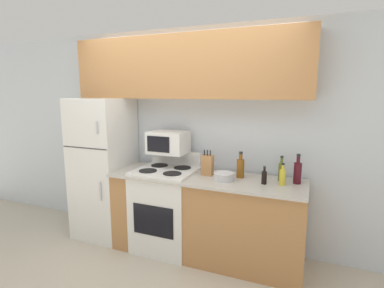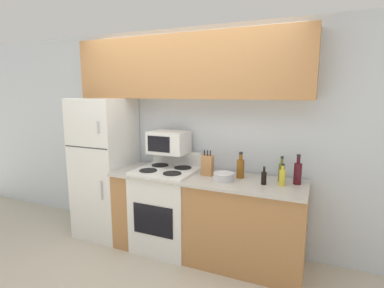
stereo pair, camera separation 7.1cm
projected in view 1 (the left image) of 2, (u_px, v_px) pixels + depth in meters
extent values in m
plane|color=beige|center=(168.00, 262.00, 3.24)|extent=(12.00, 12.00, 0.00)
cube|color=silver|center=(191.00, 137.00, 3.63)|extent=(8.00, 0.05, 2.55)
cube|color=#B27A47|center=(206.00, 217.00, 3.32)|extent=(2.10, 0.61, 0.89)
cube|color=#BCB7AD|center=(205.00, 178.00, 3.22)|extent=(2.10, 0.65, 0.03)
cube|color=white|center=(104.00, 168.00, 3.77)|extent=(0.64, 0.63, 1.74)
cube|color=#383838|center=(85.00, 148.00, 3.43)|extent=(0.62, 0.01, 0.01)
cylinder|color=#B7B7BC|center=(97.00, 128.00, 3.29)|extent=(0.02, 0.02, 0.14)
cylinder|color=#B7B7BC|center=(100.00, 191.00, 3.42)|extent=(0.02, 0.02, 0.22)
cube|color=#B27A47|center=(185.00, 67.00, 3.32)|extent=(2.74, 0.30, 0.69)
cube|color=white|center=(166.00, 209.00, 3.48)|extent=(0.67, 0.61, 0.95)
cube|color=black|center=(153.00, 221.00, 3.20)|extent=(0.48, 0.01, 0.34)
cube|color=#2D2D2D|center=(166.00, 170.00, 3.40)|extent=(0.64, 0.59, 0.01)
cube|color=white|center=(176.00, 157.00, 3.65)|extent=(0.64, 0.06, 0.16)
cylinder|color=black|center=(148.00, 171.00, 3.33)|extent=(0.20, 0.20, 0.01)
cylinder|color=black|center=(172.00, 173.00, 3.22)|extent=(0.20, 0.20, 0.01)
cylinder|color=black|center=(160.00, 165.00, 3.58)|extent=(0.20, 0.20, 0.01)
cylinder|color=black|center=(182.00, 168.00, 3.47)|extent=(0.20, 0.20, 0.01)
cube|color=white|center=(168.00, 142.00, 3.48)|extent=(0.43, 0.33, 0.25)
cube|color=black|center=(158.00, 144.00, 3.35)|extent=(0.28, 0.01, 0.18)
cube|color=#B27A47|center=(208.00, 165.00, 3.27)|extent=(0.12, 0.10, 0.22)
cylinder|color=black|center=(204.00, 153.00, 3.25)|extent=(0.01, 0.01, 0.06)
cylinder|color=black|center=(207.00, 153.00, 3.24)|extent=(0.01, 0.01, 0.06)
cylinder|color=black|center=(210.00, 153.00, 3.22)|extent=(0.01, 0.01, 0.06)
cylinder|color=silver|center=(224.00, 177.00, 3.08)|extent=(0.20, 0.20, 0.08)
torus|color=silver|center=(224.00, 173.00, 3.08)|extent=(0.21, 0.21, 0.01)
cylinder|color=#5B6619|center=(281.00, 172.00, 3.06)|extent=(0.06, 0.06, 0.18)
cylinder|color=#5B6619|center=(282.00, 161.00, 3.04)|extent=(0.03, 0.03, 0.06)
cylinder|color=black|center=(282.00, 157.00, 3.03)|extent=(0.03, 0.03, 0.02)
cylinder|color=black|center=(264.00, 178.00, 2.96)|extent=(0.05, 0.05, 0.13)
cylinder|color=black|center=(265.00, 170.00, 2.95)|extent=(0.02, 0.02, 0.04)
cylinder|color=black|center=(265.00, 167.00, 2.94)|extent=(0.03, 0.03, 0.01)
cylinder|color=brown|center=(240.00, 169.00, 3.18)|extent=(0.08, 0.08, 0.20)
cylinder|color=brown|center=(241.00, 157.00, 3.15)|extent=(0.04, 0.04, 0.06)
cylinder|color=black|center=(241.00, 153.00, 3.15)|extent=(0.04, 0.04, 0.02)
cylinder|color=#470F19|center=(297.00, 173.00, 2.97)|extent=(0.08, 0.08, 0.21)
cylinder|color=#470F19|center=(298.00, 160.00, 2.94)|extent=(0.03, 0.03, 0.07)
cylinder|color=black|center=(299.00, 155.00, 2.94)|extent=(0.04, 0.04, 0.02)
cylinder|color=gold|center=(282.00, 177.00, 2.92)|extent=(0.06, 0.06, 0.15)
cylinder|color=gold|center=(283.00, 167.00, 2.91)|extent=(0.03, 0.03, 0.05)
cylinder|color=black|center=(283.00, 164.00, 2.90)|extent=(0.03, 0.03, 0.02)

